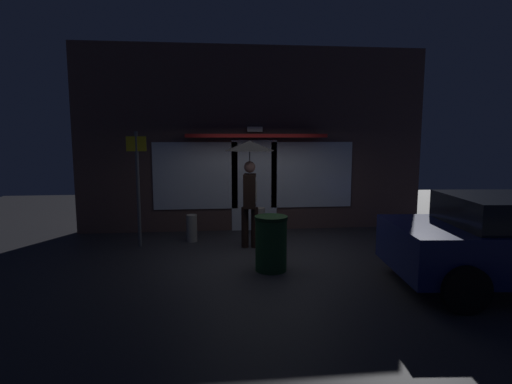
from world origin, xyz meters
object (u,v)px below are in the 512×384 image
object	(u,v)px
sidewalk_bollard_2	(192,228)
trash_bin	(271,243)
sidewalk_bollard	(259,222)
person_with_umbrella	(250,167)
street_sign_post	(138,182)

from	to	relation	value
sidewalk_bollard_2	trash_bin	xyz separation A→B (m)	(1.44, -2.11, 0.18)
sidewalk_bollard	trash_bin	size ratio (longest dim) A/B	0.68
person_with_umbrella	sidewalk_bollard_2	size ratio (longest dim) A/B	3.68
person_with_umbrella	trash_bin	bearing A→B (deg)	17.07
street_sign_post	trash_bin	size ratio (longest dim) A/B	2.52
trash_bin	street_sign_post	bearing A→B (deg)	143.94
sidewalk_bollard_2	trash_bin	size ratio (longest dim) A/B	0.63
street_sign_post	sidewalk_bollard	distance (m)	2.88
sidewalk_bollard	trash_bin	bearing A→B (deg)	-92.15
person_with_umbrella	sidewalk_bollard_2	bearing A→B (deg)	-107.49
sidewalk_bollard	sidewalk_bollard_2	world-z (taller)	sidewalk_bollard
person_with_umbrella	sidewalk_bollard	world-z (taller)	person_with_umbrella
street_sign_post	person_with_umbrella	bearing A→B (deg)	-7.63
street_sign_post	trash_bin	distance (m)	3.21
street_sign_post	sidewalk_bollard	bearing A→B (deg)	15.36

